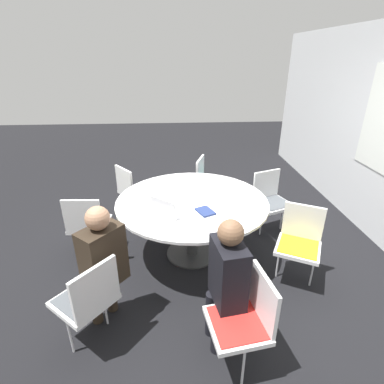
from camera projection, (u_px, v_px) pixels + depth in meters
ground_plane at (192, 253)px, 3.79m from camera, size 16.00×16.00×0.00m
conference_table at (192, 208)px, 3.52m from camera, size 1.76×1.76×0.75m
chair_0 at (88, 297)px, 2.42m from camera, size 0.61×0.60×0.85m
chair_1 at (246, 316)px, 2.24m from camera, size 0.50×0.48×0.85m
chair_2 at (300, 239)px, 3.18m from camera, size 0.58×0.59×0.85m
chair_3 at (271, 197)px, 4.10m from camera, size 0.55×0.56×0.85m
chair_4 at (208, 180)px, 4.67m from camera, size 0.55×0.54×0.85m
chair_5 at (133, 189)px, 4.37m from camera, size 0.61×0.60×0.85m
chair_6 at (88, 222)px, 3.51m from camera, size 0.44×0.46×0.85m
person_0 at (102, 258)px, 2.56m from camera, size 0.42×0.40×1.20m
person_1 at (226, 276)px, 2.35m from camera, size 0.39×0.30×1.20m
laptop at (167, 210)px, 3.13m from camera, size 0.38×0.40×0.21m
spiral_notebook at (205, 211)px, 3.20m from camera, size 0.25×0.22×0.02m
coffee_cup at (213, 193)px, 3.54m from camera, size 0.07×0.07×0.08m
handbag at (249, 202)px, 4.78m from camera, size 0.36×0.16×0.28m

